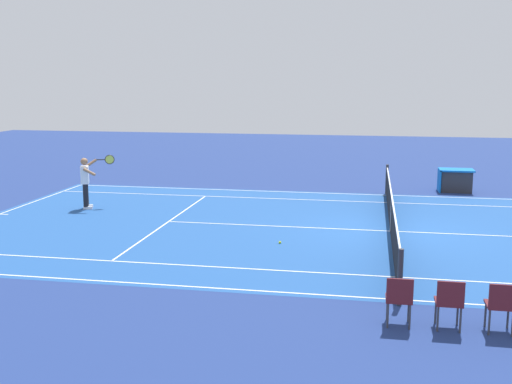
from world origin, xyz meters
TOP-DOWN VIEW (x-y plane):
  - ground_plane at (0.00, 0.00)m, footprint 60.00×60.00m
  - court_slab at (0.00, 0.00)m, footprint 24.20×11.40m
  - court_line_markings at (0.00, 0.00)m, footprint 23.85×11.05m
  - tennis_net at (0.00, 0.00)m, footprint 0.10×11.70m
  - tennis_player_near at (9.61, -1.35)m, footprint 0.94×0.91m
  - tennis_ball at (2.81, 1.87)m, footprint 0.07×0.07m
  - spectator_chair_3 at (-1.57, 6.83)m, footprint 0.44×0.44m
  - spectator_chair_4 at (-0.76, 6.83)m, footprint 0.44×0.44m
  - spectator_chair_5 at (0.06, 6.83)m, footprint 0.44×0.44m
  - equipment_cart_tarped at (-2.50, -6.69)m, footprint 1.25×0.84m

SIDE VIEW (x-z plane):
  - ground_plane at x=0.00m, z-range 0.00..0.00m
  - court_slab at x=0.00m, z-range 0.00..0.00m
  - court_line_markings at x=0.00m, z-range 0.00..0.01m
  - tennis_ball at x=2.81m, z-range 0.00..0.07m
  - equipment_cart_tarped at x=-2.50m, z-range 0.01..0.86m
  - tennis_net at x=0.00m, z-range -0.05..1.03m
  - spectator_chair_3 at x=-1.57m, z-range 0.08..0.96m
  - spectator_chair_4 at x=-0.76m, z-range 0.08..0.96m
  - spectator_chair_5 at x=0.06m, z-range 0.08..0.96m
  - tennis_player_near at x=9.61m, z-range 0.08..1.78m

